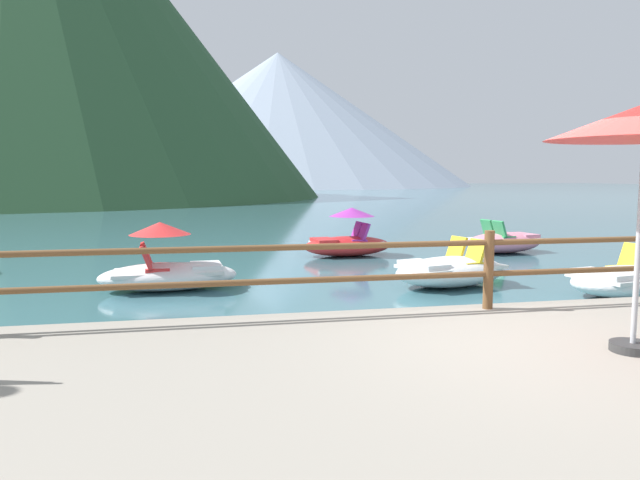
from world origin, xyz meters
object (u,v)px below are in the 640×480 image
pedal_boat_1 (450,270)px  pedal_boat_3 (348,240)px  pedal_boat_2 (168,269)px  pedal_boat_0 (504,242)px  pedal_boat_5 (629,280)px

pedal_boat_1 → pedal_boat_3: (-0.82, 4.37, 0.11)m
pedal_boat_3 → pedal_boat_2: bearing=-138.5°
pedal_boat_0 → pedal_boat_1: 5.29m
pedal_boat_0 → pedal_boat_3: size_ratio=1.02×
pedal_boat_3 → pedal_boat_0: bearing=-3.5°
pedal_boat_0 → pedal_boat_5: (-0.79, -5.57, -0.02)m
pedal_boat_3 → pedal_boat_5: size_ratio=0.96×
pedal_boat_0 → pedal_boat_3: 4.16m
pedal_boat_2 → pedal_boat_5: bearing=-15.5°
pedal_boat_5 → pedal_boat_3: bearing=120.0°
pedal_boat_0 → pedal_boat_3: pedal_boat_3 is taller
pedal_boat_0 → pedal_boat_5: pedal_boat_0 is taller
pedal_boat_1 → pedal_boat_3: pedal_boat_3 is taller
pedal_boat_5 → pedal_boat_2: bearing=164.5°
pedal_boat_0 → pedal_boat_5: 5.62m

